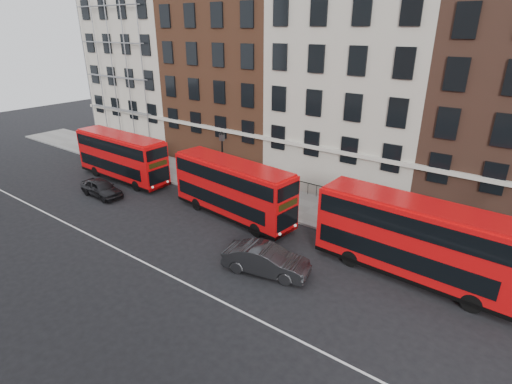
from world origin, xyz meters
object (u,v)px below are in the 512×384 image
Objects in this scene: bus_b at (233,188)px; car_rear at (101,188)px; car_front at (266,260)px; bus_c at (414,238)px; bus_a at (121,156)px.

car_rear is at bearing -156.43° from bus_b.
car_front reaches higher than car_rear.
bus_c is (12.78, -0.00, 0.14)m from bus_b.
car_front is (-6.62, -4.51, -1.60)m from bus_c.
car_rear is (1.85, -3.53, -1.55)m from bus_a.
bus_b is 2.45× the size of car_rear.
bus_c is 24.26m from car_rear.
bus_c is 8.17m from car_front.
car_rear is at bearing 73.02° from car_front.
bus_b is 0.95× the size of bus_c.
bus_b reaches higher than bus_a.
car_rear is (-11.16, -3.53, -1.56)m from bus_b.
car_rear is 17.35m from car_front.
bus_a reaches higher than car_front.
car_front is at bearing -143.53° from bus_c.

